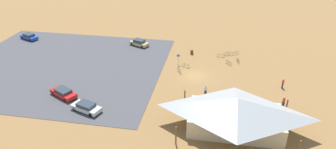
# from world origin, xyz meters

# --- Properties ---
(ground) EXTENTS (160.00, 160.00, 0.00)m
(ground) POSITION_xyz_m (0.00, 0.00, 0.00)
(ground) COLOR olive
(ground) RESTS_ON ground
(parking_lot_asphalt) EXTENTS (38.68, 32.80, 0.05)m
(parking_lot_asphalt) POSITION_xyz_m (25.81, 0.38, 0.03)
(parking_lot_asphalt) COLOR #424247
(parking_lot_asphalt) RESTS_ON ground
(bike_pavilion) EXTENTS (15.17, 9.27, 4.92)m
(bike_pavilion) POSITION_xyz_m (-6.55, 14.15, 2.80)
(bike_pavilion) COLOR #C6B28E
(bike_pavilion) RESTS_ON ground
(trash_bin) EXTENTS (0.60, 0.60, 0.90)m
(trash_bin) POSITION_xyz_m (1.72, -9.44, 0.45)
(trash_bin) COLOR brown
(trash_bin) RESTS_ON ground
(lot_sign) EXTENTS (0.56, 0.08, 2.20)m
(lot_sign) POSITION_xyz_m (3.83, -4.12, 1.41)
(lot_sign) COLOR #99999E
(lot_sign) RESTS_ON ground
(bicycle_yellow_yard_left) EXTENTS (1.39, 1.13, 0.84)m
(bicycle_yellow_yard_left) POSITION_xyz_m (-7.25, -10.69, 0.38)
(bicycle_yellow_yard_left) COLOR black
(bicycle_yellow_yard_left) RESTS_ON ground
(bicycle_silver_lone_west) EXTENTS (0.91, 1.48, 0.88)m
(bicycle_silver_lone_west) POSITION_xyz_m (3.13, -0.85, 0.39)
(bicycle_silver_lone_west) COLOR black
(bicycle_silver_lone_west) RESTS_ON ground
(bicycle_green_yard_center) EXTENTS (1.66, 0.61, 0.84)m
(bicycle_green_yard_center) POSITION_xyz_m (2.19, -3.12, 0.36)
(bicycle_green_yard_center) COLOR black
(bicycle_green_yard_center) RESTS_ON ground
(bicycle_teal_edge_north) EXTENTS (1.14, 1.21, 0.81)m
(bicycle_teal_edge_north) POSITION_xyz_m (-5.87, -5.84, 0.35)
(bicycle_teal_edge_north) COLOR black
(bicycle_teal_edge_north) RESTS_ON ground
(bicycle_red_edge_south) EXTENTS (0.61, 1.60, 0.83)m
(bicycle_red_edge_south) POSITION_xyz_m (-7.65, -6.99, 0.37)
(bicycle_red_edge_south) COLOR black
(bicycle_red_edge_south) RESTS_ON ground
(bicycle_white_near_sign) EXTENTS (1.61, 0.48, 0.73)m
(bicycle_white_near_sign) POSITION_xyz_m (-4.24, -8.86, 0.34)
(bicycle_white_near_sign) COLOR black
(bicycle_white_near_sign) RESTS_ON ground
(bicycle_orange_lone_east) EXTENTS (1.51, 0.80, 0.87)m
(bicycle_orange_lone_east) POSITION_xyz_m (-5.68, -10.12, 0.38)
(bicycle_orange_lone_east) COLOR black
(bicycle_orange_lone_east) RESTS_ON ground
(car_red_front_row) EXTENTS (5.08, 3.87, 1.29)m
(car_red_front_row) POSITION_xyz_m (20.28, 10.51, 0.70)
(car_red_front_row) COLOR red
(car_red_front_row) RESTS_ON parking_lot_asphalt
(car_blue_near_entry) EXTENTS (4.73, 3.29, 1.37)m
(car_blue_near_entry) POSITION_xyz_m (39.84, -11.12, 0.73)
(car_blue_near_entry) COLOR #1E42B2
(car_blue_near_entry) RESTS_ON parking_lot_asphalt
(car_silver_back_corner) EXTENTS (4.95, 3.27, 1.34)m
(car_silver_back_corner) POSITION_xyz_m (15.01, 13.72, 0.72)
(car_silver_back_corner) COLOR #BCBCC1
(car_silver_back_corner) RESTS_ON parking_lot_asphalt
(car_tan_end_stall) EXTENTS (4.61, 3.37, 1.43)m
(car_tan_end_stall) POSITION_xyz_m (13.66, -11.83, 0.75)
(car_tan_end_stall) COLOR tan
(car_tan_end_stall) RESTS_ON parking_lot_asphalt
(visitor_by_pavilion) EXTENTS (0.36, 0.37, 1.76)m
(visitor_by_pavilion) POSITION_xyz_m (-14.74, 1.68, 0.92)
(visitor_by_pavilion) COLOR #2D3347
(visitor_by_pavilion) RESTS_ON ground
(visitor_crossing_yard) EXTENTS (0.40, 0.39, 1.86)m
(visitor_crossing_yard) POSITION_xyz_m (-2.13, 6.14, 0.98)
(visitor_crossing_yard) COLOR #2D3347
(visitor_crossing_yard) RESTS_ON ground
(visitor_at_bikes) EXTENTS (0.38, 0.36, 1.77)m
(visitor_at_bikes) POSITION_xyz_m (-13.99, 7.44, 0.93)
(visitor_at_bikes) COLOR #2D3347
(visitor_at_bikes) RESTS_ON ground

